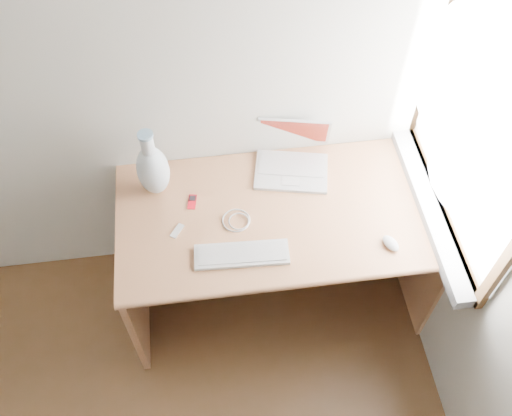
{
  "coord_description": "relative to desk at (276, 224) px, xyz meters",
  "views": [
    {
      "loc": [
        0.73,
        -0.07,
        2.84
      ],
      "look_at": [
        0.92,
        1.35,
        0.86
      ],
      "focal_mm": 40.0,
      "sensor_mm": 36.0,
      "label": 1
    }
  ],
  "objects": [
    {
      "name": "mouse",
      "position": [
        0.44,
        -0.33,
        0.24
      ],
      "size": [
        0.08,
        0.1,
        0.03
      ],
      "primitive_type": "ellipsoid",
      "rotation": [
        0.0,
        0.0,
        0.42
      ],
      "color": "silver",
      "rests_on": "desk"
    },
    {
      "name": "external_keyboard",
      "position": [
        -0.2,
        -0.29,
        0.23
      ],
      "size": [
        0.4,
        0.14,
        0.02
      ],
      "rotation": [
        0.0,
        0.0,
        -0.05
      ],
      "color": "silver",
      "rests_on": "desk"
    },
    {
      "name": "window",
      "position": [
        0.69,
        -0.17,
        0.73
      ],
      "size": [
        0.11,
        0.99,
        1.1
      ],
      "color": "white",
      "rests_on": "right_wall"
    },
    {
      "name": "desk",
      "position": [
        0.0,
        0.0,
        0.0
      ],
      "size": [
        1.46,
        0.73,
        0.77
      ],
      "color": "#AF7C55",
      "rests_on": "floor"
    },
    {
      "name": "laptop",
      "position": [
        0.08,
        0.17,
        0.28
      ],
      "size": [
        0.38,
        0.35,
        0.23
      ],
      "rotation": [
        0.0,
        0.0,
        -0.21
      ],
      "color": "silver",
      "rests_on": "desk"
    },
    {
      "name": "remote",
      "position": [
        -0.46,
        -0.13,
        0.23
      ],
      "size": [
        0.07,
        0.08,
        0.01
      ],
      "primitive_type": "cube",
      "rotation": [
        0.0,
        0.0,
        -0.61
      ],
      "color": "silver",
      "rests_on": "desk"
    },
    {
      "name": "back_wall",
      "position": [
        -1.03,
        0.28,
        0.75
      ],
      "size": [
        3.5,
        0.04,
        2.6
      ],
      "primitive_type": "cube",
      "color": "beige",
      "rests_on": "floor"
    },
    {
      "name": "ipod",
      "position": [
        -0.39,
        0.01,
        0.23
      ],
      "size": [
        0.05,
        0.08,
        0.01
      ],
      "rotation": [
        0.0,
        0.0,
        -0.17
      ],
      "color": "#AE0C18",
      "rests_on": "desk"
    },
    {
      "name": "vase",
      "position": [
        -0.54,
        0.11,
        0.37
      ],
      "size": [
        0.14,
        0.14,
        0.37
      ],
      "color": "silver",
      "rests_on": "desk"
    },
    {
      "name": "cable_coil",
      "position": [
        -0.2,
        -0.11,
        0.23
      ],
      "size": [
        0.13,
        0.13,
        0.01
      ],
      "primitive_type": "torus",
      "rotation": [
        0.0,
        0.0,
        -0.08
      ],
      "color": "silver",
      "rests_on": "desk"
    }
  ]
}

